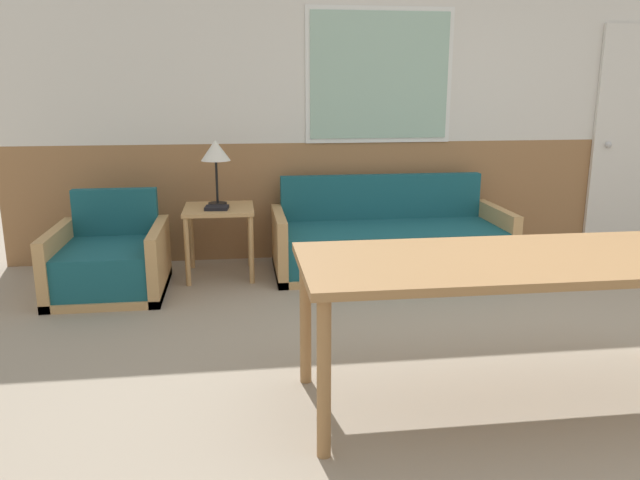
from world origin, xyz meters
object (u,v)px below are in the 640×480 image
object	(u,v)px
side_table	(219,218)
table_lamp	(216,153)
dining_table	(520,270)
armchair	(110,263)
couch	(389,243)

from	to	relation	value
side_table	table_lamp	distance (m)	0.53
table_lamp	side_table	bearing A→B (deg)	-83.85
table_lamp	dining_table	distance (m)	2.86
side_table	table_lamp	xyz separation A→B (m)	(-0.01, 0.10, 0.52)
armchair	table_lamp	size ratio (longest dim) A/B	1.65
side_table	dining_table	bearing A→B (deg)	-57.83
side_table	dining_table	size ratio (longest dim) A/B	0.27
armchair	side_table	distance (m)	0.91
couch	armchair	size ratio (longest dim) A/B	2.21
side_table	dining_table	world-z (taller)	dining_table
couch	side_table	size ratio (longest dim) A/B	3.38
armchair	side_table	xyz separation A→B (m)	(0.82, 0.31, 0.26)
armchair	side_table	bearing A→B (deg)	12.53
side_table	armchair	bearing A→B (deg)	-159.06
couch	table_lamp	distance (m)	1.62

